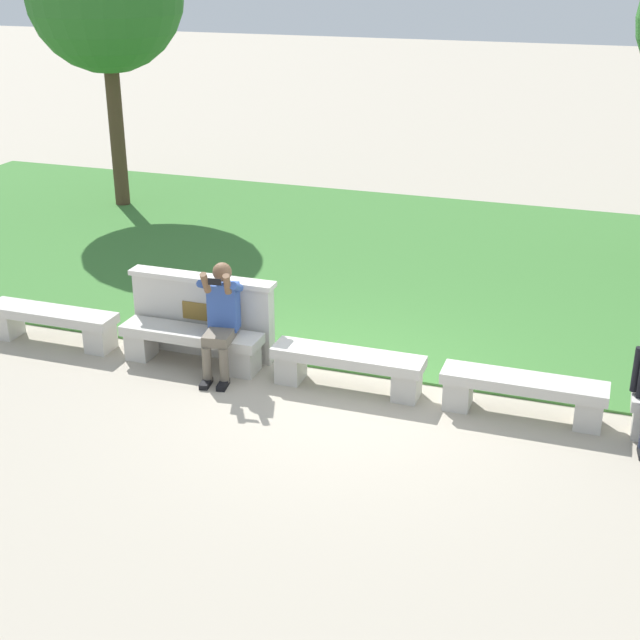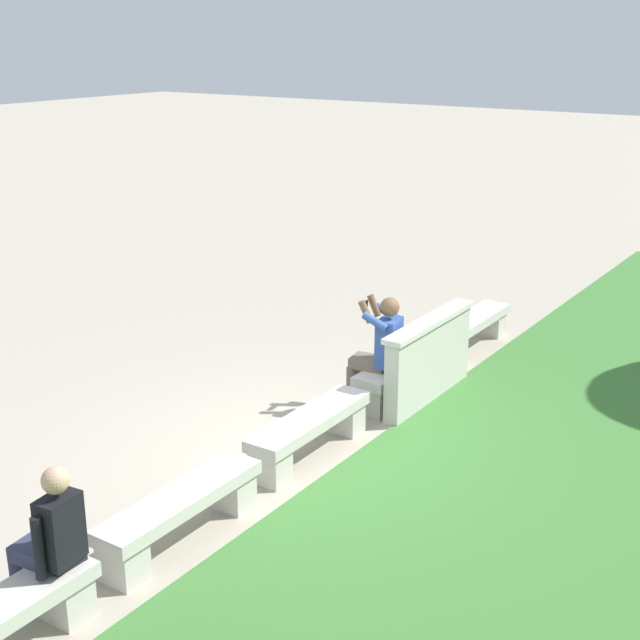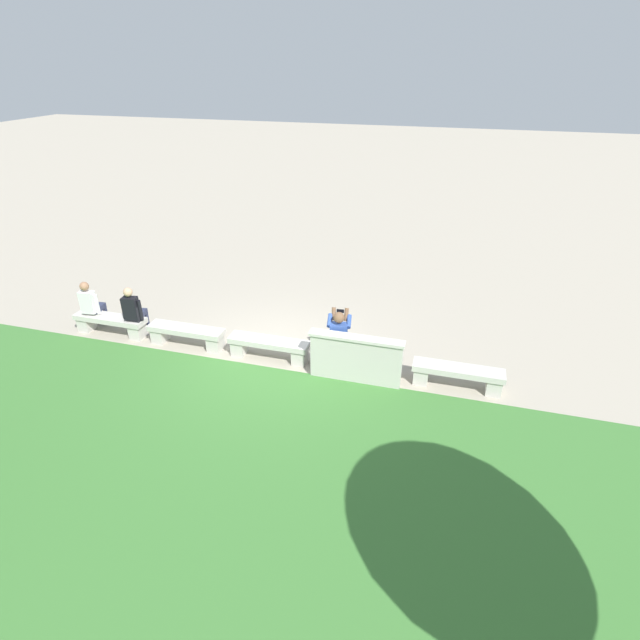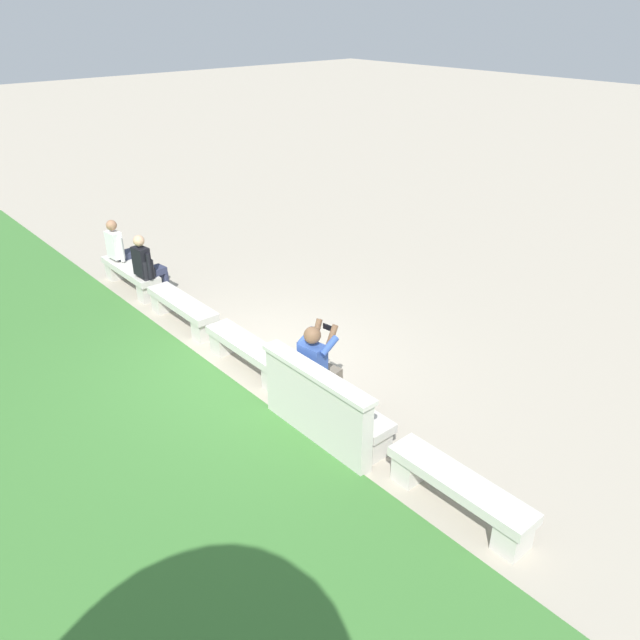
% 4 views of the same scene
% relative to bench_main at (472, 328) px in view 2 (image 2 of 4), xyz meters
% --- Properties ---
extents(ground_plane, '(80.00, 80.00, 0.00)m').
position_rel_bench_main_xyz_m(ground_plane, '(3.88, 0.00, -0.29)').
color(ground_plane, '#A89E8C').
extents(bench_main, '(1.73, 0.40, 0.45)m').
position_rel_bench_main_xyz_m(bench_main, '(0.00, 0.00, 0.00)').
color(bench_main, beige).
rests_on(bench_main, ground).
extents(bench_near, '(1.73, 0.40, 0.45)m').
position_rel_bench_main_xyz_m(bench_near, '(1.94, 0.00, 0.00)').
color(bench_near, beige).
rests_on(bench_near, ground).
extents(bench_mid, '(1.73, 0.40, 0.45)m').
position_rel_bench_main_xyz_m(bench_mid, '(3.88, 0.00, 0.00)').
color(bench_mid, beige).
rests_on(bench_mid, ground).
extents(bench_far, '(1.73, 0.40, 0.45)m').
position_rel_bench_main_xyz_m(bench_far, '(5.81, 0.00, 0.00)').
color(bench_far, beige).
rests_on(bench_far, ground).
extents(backrest_wall_with_plaque, '(1.84, 0.24, 1.01)m').
position_rel_bench_main_xyz_m(backrest_wall_with_plaque, '(1.94, 0.34, 0.22)').
color(backrest_wall_with_plaque, beige).
rests_on(backrest_wall_with_plaque, ground).
extents(person_photographer, '(0.51, 0.76, 1.32)m').
position_rel_bench_main_xyz_m(person_photographer, '(2.38, -0.08, 0.44)').
color(person_photographer, black).
rests_on(person_photographer, ground).
extents(person_distant, '(0.48, 0.70, 1.26)m').
position_rel_bench_main_xyz_m(person_distant, '(7.10, -0.07, 0.38)').
color(person_distant, black).
rests_on(person_distant, ground).
extents(backpack, '(0.28, 0.24, 0.43)m').
position_rel_bench_main_xyz_m(backpack, '(7.06, -0.01, 0.33)').
color(backpack, black).
rests_on(backpack, bench_end).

